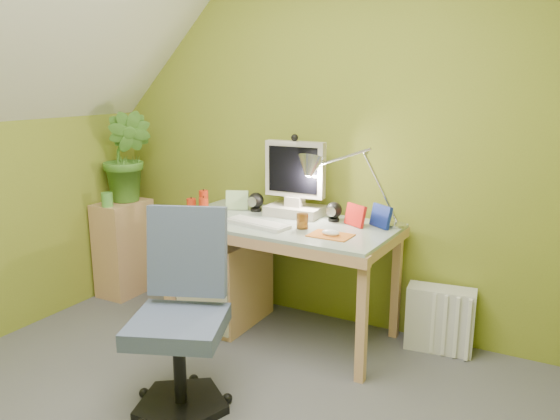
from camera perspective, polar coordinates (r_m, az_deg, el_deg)
The scene contains 19 objects.
wall_back at distance 3.43m, azimuth 4.84°, elevation 7.74°, with size 3.20×0.01×2.40m, color olive.
desk at distance 3.35m, azimuth 0.11°, elevation -7.18°, with size 1.34×0.67×0.72m, color tan, non-canonical shape.
monitor at distance 3.34m, azimuth 1.59°, elevation 3.95°, with size 0.39×0.23×0.54m, color #B3ABA1, non-canonical shape.
speaker_left at distance 3.49m, azimuth -2.53°, elevation 0.86°, with size 0.10×0.10×0.12m, color black, non-canonical shape.
speaker_right at distance 3.25m, azimuth 5.65°, elevation -0.18°, with size 0.10×0.10×0.12m, color black, non-canonical shape.
keyboard at distance 3.16m, azimuth -2.37°, elevation -1.43°, with size 0.41×0.13×0.02m, color silver.
mousepad at distance 2.96m, azimuth 5.31°, elevation -2.65°, with size 0.23×0.16×0.01m, color orange.
mouse at distance 2.95m, azimuth 5.32°, elevation -2.38°, with size 0.10×0.06×0.03m, color white.
amber_tumbler at distance 3.08m, azimuth 2.35°, elevation -1.18°, with size 0.07×0.07×0.09m, color brown.
candle_cluster at distance 3.55m, azimuth -8.36°, elevation 0.95°, with size 0.16×0.14×0.12m, color red, non-canonical shape.
photo_frame_red at distance 3.16m, azimuth 7.87°, elevation -0.54°, with size 0.15×0.02×0.13m, color red.
photo_frame_blue at distance 3.15m, azimuth 10.51°, elevation -0.64°, with size 0.15×0.02×0.13m, color navy.
photo_frame_green at distance 3.54m, azimuth -4.50°, elevation 1.04°, with size 0.15×0.02×0.12m, color #A7CB8B.
desk_lamp at distance 3.15m, azimuth 8.92°, elevation 4.24°, with size 0.61×0.26×0.65m, color silver, non-canonical shape.
side_ledge at distance 4.16m, azimuth -15.95°, elevation -3.81°, with size 0.25×0.39×0.68m, color tan.
potted_plant at distance 4.02m, azimuth -15.66°, elevation 5.40°, with size 0.36×0.29×0.65m, color #437B29.
green_cup at distance 3.95m, azimuth -17.61°, elevation 1.05°, with size 0.08×0.08×0.10m, color #57A343.
task_chair at distance 2.62m, azimuth -10.65°, elevation -11.71°, with size 0.48×0.48×0.87m, color #434F6E, non-canonical shape.
radiator at distance 3.35m, azimuth 16.37°, elevation -10.88°, with size 0.38×0.15×0.38m, color silver.
Camera 1 is at (1.37, -1.53, 1.53)m, focal length 35.00 mm.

